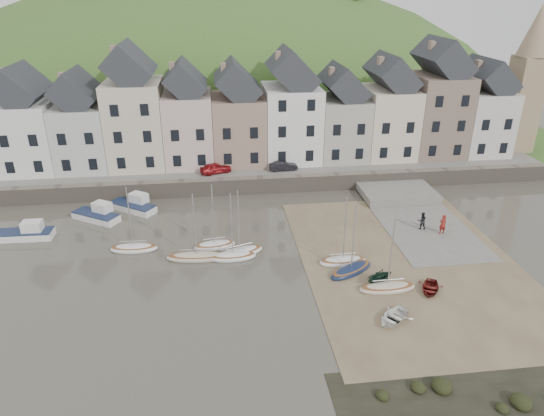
{
  "coord_description": "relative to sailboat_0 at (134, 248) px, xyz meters",
  "views": [
    {
      "loc": [
        -4.95,
        -34.29,
        21.62
      ],
      "look_at": [
        0.0,
        6.0,
        3.0
      ],
      "focal_mm": 32.39,
      "sensor_mm": 36.0,
      "label": 1
    }
  ],
  "objects": [
    {
      "name": "rowboat_green",
      "position": [
        19.94,
        -7.82,
        0.45
      ],
      "size": [
        3.15,
        2.99,
        1.3
      ],
      "primitive_type": "imported",
      "rotation": [
        0.0,
        0.0,
        -1.13
      ],
      "color": "#153124",
      "rests_on": "beach"
    },
    {
      "name": "hillside",
      "position": [
        7.49,
        55.03,
        -18.26
      ],
      "size": [
        134.4,
        84.0,
        84.0
      ],
      "color": "#3D5F26",
      "rests_on": "ground"
    },
    {
      "name": "sailboat_0",
      "position": [
        0.0,
        0.0,
        0.0
      ],
      "size": [
        4.23,
        1.68,
        6.32
      ],
      "color": "white",
      "rests_on": "ground"
    },
    {
      "name": "motorboat_0",
      "position": [
        -4.43,
        6.91,
        0.32
      ],
      "size": [
        5.09,
        4.09,
        1.7
      ],
      "color": "white",
      "rests_on": "ground"
    },
    {
      "name": "rowboat_red",
      "position": [
        23.45,
        -9.34,
        0.07
      ],
      "size": [
        2.9,
        3.21,
        0.54
      ],
      "primitive_type": "imported",
      "rotation": [
        0.0,
        0.0,
        -0.5
      ],
      "color": "maroon",
      "rests_on": "beach"
    },
    {
      "name": "quay_land",
      "position": [
        12.49,
        27.03,
        0.48
      ],
      "size": [
        90.0,
        30.0,
        1.5
      ],
      "primitive_type": "cube",
      "color": "#3D5F26",
      "rests_on": "ground"
    },
    {
      "name": "sailboat_3",
      "position": [
        8.64,
        -2.49,
        0.0
      ],
      "size": [
        4.11,
        1.62,
        6.32
      ],
      "color": "white",
      "rests_on": "ground"
    },
    {
      "name": "car_right",
      "position": [
        15.48,
        14.53,
        1.88
      ],
      "size": [
        3.39,
        1.43,
        1.09
      ],
      "primitive_type": "imported",
      "rotation": [
        0.0,
        0.0,
        1.66
      ],
      "color": "black",
      "rests_on": "quay_street"
    },
    {
      "name": "rowboat_white",
      "position": [
        19.39,
        -12.52,
        0.1
      ],
      "size": [
        3.63,
        3.49,
        0.61
      ],
      "primitive_type": "imported",
      "rotation": [
        0.0,
        0.0,
        -0.9
      ],
      "color": "white",
      "rests_on": "beach"
    },
    {
      "name": "sailboat_6",
      "position": [
        17.85,
        -4.42,
        0.0
      ],
      "size": [
        4.09,
        1.63,
        6.32
      ],
      "color": "white",
      "rests_on": "ground"
    },
    {
      "name": "quay_street",
      "position": [
        12.49,
        15.53,
        1.28
      ],
      "size": [
        70.0,
        7.0,
        0.1
      ],
      "primitive_type": "cube",
      "color": "slate",
      "rests_on": "quay_land"
    },
    {
      "name": "car_left",
      "position": [
        7.58,
        14.53,
        1.95
      ],
      "size": [
        3.89,
        2.59,
        1.23
      ],
      "primitive_type": "imported",
      "rotation": [
        0.0,
        0.0,
        1.92
      ],
      "color": "maroon",
      "rests_on": "quay_street"
    },
    {
      "name": "sailboat_1",
      "position": [
        7.14,
        -0.34,
        0.0
      ],
      "size": [
        3.93,
        2.04,
        6.32
      ],
      "color": "white",
      "rests_on": "ground"
    },
    {
      "name": "person_dark",
      "position": [
        26.91,
        0.76,
        0.72
      ],
      "size": [
        0.93,
        0.78,
        1.74
      ],
      "primitive_type": "imported",
      "rotation": [
        0.0,
        0.0,
        2.99
      ],
      "color": "black",
      "rests_on": "slipway"
    },
    {
      "name": "shore_rocks",
      "position": [
        20.01,
        -20.2,
        -0.14
      ],
      "size": [
        14.0,
        6.09,
        0.76
      ],
      "color": "black",
      "rests_on": "ground"
    },
    {
      "name": "beach",
      "position": [
        23.49,
        -4.97,
        -0.24
      ],
      "size": [
        18.0,
        26.0,
        0.06
      ],
      "primitive_type": "cube",
      "color": "brown",
      "rests_on": "ground"
    },
    {
      "name": "sailboat_5",
      "position": [
        18.17,
        -5.89,
        -0.0
      ],
      "size": [
        4.53,
        3.51,
        6.32
      ],
      "color": "#152142",
      "rests_on": "ground"
    },
    {
      "name": "seawall",
      "position": [
        12.49,
        12.03,
        0.63
      ],
      "size": [
        70.0,
        1.2,
        1.8
      ],
      "primitive_type": "cube",
      "color": "slate",
      "rests_on": "ground"
    },
    {
      "name": "sailboat_7",
      "position": [
        20.27,
        -8.74,
        -0.0
      ],
      "size": [
        4.51,
        1.58,
        6.32
      ],
      "color": "beige",
      "rests_on": "ground"
    },
    {
      "name": "ground",
      "position": [
        12.49,
        -4.97,
        -0.27
      ],
      "size": [
        160.0,
        160.0,
        0.0
      ],
      "primitive_type": "plane",
      "color": "#433F34",
      "rests_on": "ground"
    },
    {
      "name": "church_spire",
      "position": [
        47.04,
        19.03,
        10.79
      ],
      "size": [
        4.0,
        4.0,
        18.0
      ],
      "color": "#997F60",
      "rests_on": "quay_land"
    },
    {
      "name": "person_red",
      "position": [
        28.46,
        -0.38,
        0.82
      ],
      "size": [
        0.74,
        0.52,
        1.93
      ],
      "primitive_type": "imported",
      "rotation": [
        0.0,
        0.0,
        3.23
      ],
      "color": "maroon",
      "rests_on": "slipway"
    },
    {
      "name": "slipway",
      "position": [
        27.49,
        3.03,
        -0.21
      ],
      "size": [
        8.0,
        18.0,
        0.12
      ],
      "primitive_type": "cube",
      "color": "slate",
      "rests_on": "ground"
    },
    {
      "name": "motorboat_2",
      "position": [
        -1.07,
        8.8,
        0.32
      ],
      "size": [
        5.2,
        4.4,
        1.7
      ],
      "color": "white",
      "rests_on": "ground"
    },
    {
      "name": "townhouse_terrace",
      "position": [
        14.25,
        19.03,
        7.06
      ],
      "size": [
        61.05,
        8.0,
        13.93
      ],
      "color": "silver",
      "rests_on": "quay_land"
    },
    {
      "name": "sailboat_4",
      "position": [
        9.27,
        -1.91,
        -0.0
      ],
      "size": [
        4.6,
        2.84,
        6.32
      ],
      "color": "white",
      "rests_on": "ground"
    },
    {
      "name": "sailboat_2",
      "position": [
        5.57,
        -2.21,
        -0.01
      ],
      "size": [
        5.37,
        1.88,
        6.32
      ],
      "color": "beige",
      "rests_on": "ground"
    },
    {
      "name": "motorboat_1",
      "position": [
        -10.13,
        3.59,
        0.32
      ],
      "size": [
        5.05,
        1.88,
        1.7
      ],
      "color": "white",
      "rests_on": "ground"
    }
  ]
}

